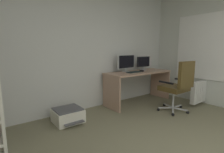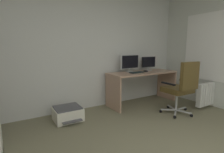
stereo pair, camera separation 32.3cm
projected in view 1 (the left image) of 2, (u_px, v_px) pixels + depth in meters
The scene contains 11 objects.
wall_back at pixel (80, 47), 3.55m from camera, with size 5.03×0.10×2.66m, color silver.
window_pane at pixel (208, 47), 3.94m from camera, with size 0.01×1.38×1.42m, color white.
window_frame at pixel (207, 47), 3.94m from camera, with size 0.02×1.46×1.50m, color white.
desk at pixel (139, 79), 4.12m from camera, with size 1.68×0.61×0.76m.
monitor_main at pixel (126, 62), 4.00m from camera, with size 0.52×0.18×0.40m.
monitor_secondary at pixel (143, 62), 4.36m from camera, with size 0.41×0.18×0.34m.
keyboard at pixel (133, 72), 3.92m from camera, with size 0.34×0.13×0.02m, color black.
computer_mouse at pixel (142, 71), 4.08m from camera, with size 0.06×0.10×0.03m, color black.
office_chair at pixel (178, 84), 3.45m from camera, with size 0.62×0.63×1.06m.
printer at pixel (68, 115), 3.06m from camera, with size 0.48×0.53×0.25m.
radiator at pixel (202, 91), 4.05m from camera, with size 0.87×0.10×0.49m.
Camera 1 is at (-1.66, -0.49, 1.29)m, focal length 27.63 mm.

